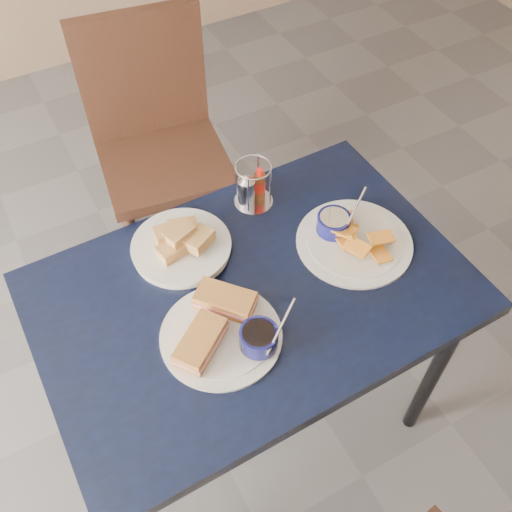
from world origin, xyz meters
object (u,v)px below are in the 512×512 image
sandwich_plate (225,329)px  bread_basket (181,244)px  dining_table (253,306)px  condiment_caddy (252,188)px  plantain_plate (348,236)px  chair_far (153,132)px

sandwich_plate → bread_basket: bearing=86.9°
dining_table → sandwich_plate: bearing=-145.0°
dining_table → bread_basket: (-0.10, 0.20, 0.10)m
dining_table → condiment_caddy: size_ratio=7.93×
plantain_plate → bread_basket: plantain_plate is taller
chair_far → plantain_plate: 0.96m
dining_table → plantain_plate: (0.30, 0.02, 0.09)m
condiment_caddy → sandwich_plate: bearing=-126.5°
chair_far → sandwich_plate: bearing=-101.0°
bread_basket → condiment_caddy: condiment_caddy is taller
chair_far → bread_basket: bearing=-104.0°
plantain_plate → condiment_caddy: 0.30m
dining_table → chair_far: size_ratio=1.12×
chair_far → condiment_caddy: bearing=-84.7°
sandwich_plate → condiment_caddy: 0.44m
sandwich_plate → condiment_caddy: size_ratio=2.27×
dining_table → chair_far: chair_far is taller
sandwich_plate → plantain_plate: (0.42, 0.10, -0.01)m
dining_table → chair_far: (0.08, 0.93, -0.12)m
plantain_plate → bread_basket: size_ratio=1.20×
chair_far → bread_basket: size_ratio=3.75×
bread_basket → plantain_plate: bearing=-24.0°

